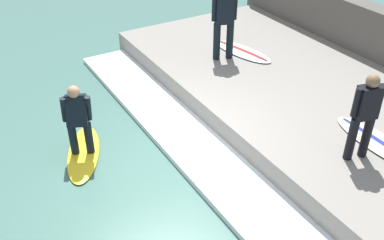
{
  "coord_description": "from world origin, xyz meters",
  "views": [
    {
      "loc": [
        -3.0,
        -5.74,
        5.06
      ],
      "look_at": [
        0.39,
        0.0,
        0.7
      ],
      "focal_mm": 42.0,
      "sensor_mm": 36.0,
      "label": 1
    }
  ],
  "objects_px": {
    "surfer_waiting_near": "(224,19)",
    "surfer_waiting_far": "(365,113)",
    "surfboard_riding": "(84,153)",
    "surfboard_waiting_near": "(243,51)",
    "surfboard_waiting_far": "(380,143)",
    "surfer_riding": "(78,117)"
  },
  "relations": [
    {
      "from": "surfer_waiting_near",
      "to": "surfboard_waiting_near",
      "type": "height_order",
      "value": "surfer_waiting_near"
    },
    {
      "from": "surfboard_riding",
      "to": "surfer_waiting_near",
      "type": "distance_m",
      "value": 4.34
    },
    {
      "from": "surfboard_riding",
      "to": "surfer_riding",
      "type": "height_order",
      "value": "surfer_riding"
    },
    {
      "from": "surfer_waiting_near",
      "to": "surfer_waiting_far",
      "type": "bearing_deg",
      "value": -93.06
    },
    {
      "from": "surfer_riding",
      "to": "surfboard_waiting_near",
      "type": "distance_m",
      "value": 4.67
    },
    {
      "from": "surfer_riding",
      "to": "surfer_waiting_far",
      "type": "height_order",
      "value": "surfer_waiting_far"
    },
    {
      "from": "surfboard_riding",
      "to": "surfer_waiting_near",
      "type": "height_order",
      "value": "surfer_waiting_near"
    },
    {
      "from": "surfboard_riding",
      "to": "surfboard_waiting_far",
      "type": "distance_m",
      "value": 5.25
    },
    {
      "from": "surfer_riding",
      "to": "surfboard_waiting_far",
      "type": "relative_size",
      "value": 0.72
    },
    {
      "from": "surfboard_waiting_far",
      "to": "surfer_riding",
      "type": "bearing_deg",
      "value": 145.31
    },
    {
      "from": "surfer_waiting_far",
      "to": "surfboard_waiting_far",
      "type": "distance_m",
      "value": 1.03
    },
    {
      "from": "surfboard_riding",
      "to": "surfer_waiting_near",
      "type": "relative_size",
      "value": 1.07
    },
    {
      "from": "surfer_riding",
      "to": "surfer_waiting_near",
      "type": "distance_m",
      "value": 4.15
    },
    {
      "from": "surfer_waiting_far",
      "to": "surfboard_riding",
      "type": "bearing_deg",
      "value": 140.88
    },
    {
      "from": "surfboard_riding",
      "to": "surfboard_waiting_near",
      "type": "xyz_separation_m",
      "value": [
        4.49,
        1.26,
        0.5
      ]
    },
    {
      "from": "surfboard_waiting_far",
      "to": "surfboard_waiting_near",
      "type": "bearing_deg",
      "value": 87.46
    },
    {
      "from": "surfboard_waiting_near",
      "to": "surfboard_riding",
      "type": "bearing_deg",
      "value": -164.27
    },
    {
      "from": "surfboard_riding",
      "to": "surfboard_waiting_near",
      "type": "bearing_deg",
      "value": 15.73
    },
    {
      "from": "surfer_waiting_near",
      "to": "surfer_waiting_far",
      "type": "relative_size",
      "value": 1.13
    },
    {
      "from": "surfer_riding",
      "to": "surfboard_waiting_far",
      "type": "distance_m",
      "value": 5.24
    },
    {
      "from": "surfboard_waiting_near",
      "to": "surfer_waiting_far",
      "type": "bearing_deg",
      "value": -100.86
    },
    {
      "from": "surfer_waiting_near",
      "to": "surfboard_waiting_far",
      "type": "xyz_separation_m",
      "value": [
        0.4,
        -4.23,
        -0.93
      ]
    }
  ]
}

